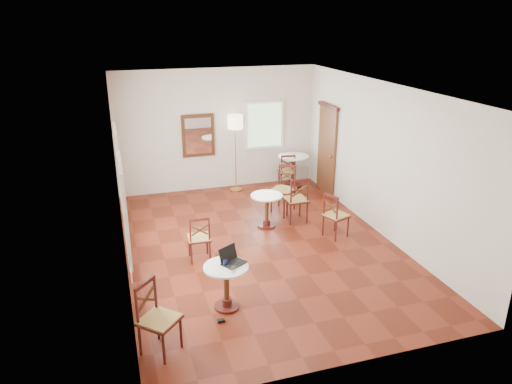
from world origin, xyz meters
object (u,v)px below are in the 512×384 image
mouse (228,260)px  chair_mid_b (335,215)px  chair_near_b (158,319)px  cafe_table_near (226,282)px  chair_near_a (199,238)px  floor_lamp (235,127)px  cafe_table_mid (267,207)px  power_adapter (221,321)px  cafe_table_back (293,168)px  navy_mug (225,263)px  chair_mid_a (296,199)px  chair_back_a (287,171)px  laptop (231,259)px  water_glass (234,269)px  chair_back_b (284,189)px

mouse → chair_mid_b: bearing=52.4°
chair_near_b → chair_mid_b: chair_near_b is taller
chair_mid_b → cafe_table_near: bearing=102.8°
chair_near_a → floor_lamp: floor_lamp is taller
cafe_table_mid → power_adapter: size_ratio=6.71×
floor_lamp → power_adapter: bearing=-107.3°
cafe_table_back → power_adapter: size_ratio=7.86×
chair_mid_b → mouse: size_ratio=9.29×
cafe_table_back → navy_mug: bearing=-121.7°
cafe_table_mid → chair_mid_a: chair_mid_a is taller
chair_mid_a → floor_lamp: 2.61m
cafe_table_mid → chair_back_a: 2.45m
laptop → cafe_table_back: bearing=27.8°
cafe_table_back → power_adapter: (-3.12, -5.14, -0.49)m
cafe_table_mid → laptop: size_ratio=1.62×
chair_near_b → navy_mug: chair_near_b is taller
chair_near_a → water_glass: chair_near_a is taller
floor_lamp → laptop: size_ratio=4.42×
floor_lamp → chair_near_b: bearing=-114.3°
chair_near_a → cafe_table_mid: bearing=-144.4°
floor_lamp → power_adapter: size_ratio=18.31×
floor_lamp → chair_near_a: bearing=-115.2°
cafe_table_mid → chair_near_b: chair_near_b is taller
power_adapter → laptop: bearing=56.4°
cafe_table_mid → navy_mug: navy_mug is taller
cafe_table_back → chair_near_a: size_ratio=0.94×
chair_near_a → water_glass: (0.17, -1.82, 0.33)m
chair_near_a → chair_mid_a: bearing=-151.3°
floor_lamp → chair_back_a: bearing=-8.9°
cafe_table_mid → mouse: bearing=-120.0°
chair_mid_a → power_adapter: chair_mid_a is taller
chair_mid_b → chair_back_b: size_ratio=0.89×
mouse → cafe_table_back: bearing=78.3°
chair_back_a → chair_back_b: (-0.60, -1.40, 0.07)m
chair_mid_a → water_glass: bearing=52.5°
chair_back_a → navy_mug: bearing=68.6°
laptop → water_glass: (-0.04, -0.29, -0.01)m
laptop → chair_back_b: bearing=26.8°
laptop → cafe_table_near: bearing=-174.0°
laptop → water_glass: laptop is taller
cafe_table_mid → water_glass: bearing=-117.0°
chair_near_a → chair_back_a: (2.86, 3.15, 0.01)m
chair_near_b → chair_back_b: 5.20m
chair_back_b → laptop: chair_back_b is taller
chair_back_b → floor_lamp: floor_lamp is taller
chair_near_a → laptop: size_ratio=2.03×
chair_near_b → power_adapter: (0.92, 0.37, -0.48)m
chair_back_a → mouse: 5.36m
chair_mid_a → cafe_table_near: bearing=49.7°
chair_back_a → mouse: bearing=68.6°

